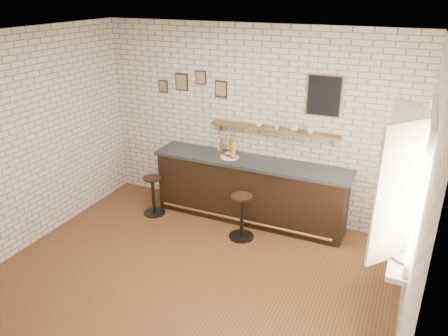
{
  "coord_description": "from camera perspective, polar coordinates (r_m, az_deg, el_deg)",
  "views": [
    {
      "loc": [
        2.31,
        -4.13,
        3.5
      ],
      "look_at": [
        0.04,
        0.9,
        1.17
      ],
      "focal_mm": 35.0,
      "sensor_mm": 36.0,
      "label": 1
    }
  ],
  "objects": [
    {
      "name": "back_wall_decor",
      "position": [
        6.62,
        5.43,
        10.06
      ],
      "size": [
        2.96,
        0.02,
        0.56
      ],
      "color": "black",
      "rests_on": "ground"
    },
    {
      "name": "ground",
      "position": [
        5.88,
        -4.05,
        -13.7
      ],
      "size": [
        5.0,
        5.0,
        0.0
      ],
      "primitive_type": "plane",
      "color": "brown",
      "rests_on": "ground"
    },
    {
      "name": "shelf_cup_c",
      "position": [
        6.53,
        9.12,
        5.21
      ],
      "size": [
        0.13,
        0.13,
        0.1
      ],
      "primitive_type": "imported",
      "rotation": [
        0.0,
        0.0,
        1.57
      ],
      "color": "white",
      "rests_on": "wall_shelf"
    },
    {
      "name": "shelf_cup_b",
      "position": [
        6.61,
        6.9,
        5.45
      ],
      "size": [
        0.12,
        0.12,
        0.08
      ],
      "primitive_type": "imported",
      "rotation": [
        0.0,
        0.0,
        1.22
      ],
      "color": "white",
      "rests_on": "wall_shelf"
    },
    {
      "name": "shelf_cup_d",
      "position": [
        6.48,
        11.23,
        4.9
      ],
      "size": [
        0.14,
        0.14,
        0.1
      ],
      "primitive_type": "imported",
      "rotation": [
        0.0,
        0.0,
        0.39
      ],
      "color": "white",
      "rests_on": "wall_shelf"
    },
    {
      "name": "bitters_bottle_white",
      "position": [
        7.06,
        -0.61,
        3.07
      ],
      "size": [
        0.06,
        0.06,
        0.24
      ],
      "color": "beige",
      "rests_on": "bar_counter"
    },
    {
      "name": "bitters_bottle_brown",
      "position": [
        7.05,
        -0.39,
        2.95
      ],
      "size": [
        0.07,
        0.07,
        0.22
      ],
      "color": "brown",
      "rests_on": "bar_counter"
    },
    {
      "name": "bar_stool_left",
      "position": [
        7.21,
        -9.23,
        -3.39
      ],
      "size": [
        0.38,
        0.38,
        0.65
      ],
      "color": "black",
      "rests_on": "ground"
    },
    {
      "name": "casement_window",
      "position": [
        4.8,
        22.91,
        -1.71
      ],
      "size": [
        0.4,
        1.3,
        1.56
      ],
      "color": "white",
      "rests_on": "ground"
    },
    {
      "name": "book_lower",
      "position": [
        4.9,
        21.75,
        -10.44
      ],
      "size": [
        0.23,
        0.28,
        0.02
      ],
      "primitive_type": "imported",
      "rotation": [
        0.0,
        0.0,
        -0.2
      ],
      "color": "tan",
      "rests_on": "window_sill"
    },
    {
      "name": "shelf_cup_a",
      "position": [
        6.69,
        4.6,
        5.78
      ],
      "size": [
        0.15,
        0.15,
        0.09
      ],
      "primitive_type": "imported",
      "rotation": [
        0.0,
        0.0,
        0.48
      ],
      "color": "white",
      "rests_on": "wall_shelf"
    },
    {
      "name": "condiment_bottle_yellow",
      "position": [
        6.97,
        1.3,
        2.66
      ],
      "size": [
        0.06,
        0.06,
        0.2
      ],
      "color": "gold",
      "rests_on": "bar_counter"
    },
    {
      "name": "bar_counter",
      "position": [
        6.91,
        3.38,
        -2.87
      ],
      "size": [
        3.1,
        0.65,
        1.01
      ],
      "color": "black",
      "rests_on": "ground"
    },
    {
      "name": "potato_chips",
      "position": [
        6.8,
        0.53,
        1.49
      ],
      "size": [
        0.26,
        0.19,
        0.0
      ],
      "color": "#EEB854",
      "rests_on": "sandwich_plate"
    },
    {
      "name": "book_upper",
      "position": [
        4.88,
        21.77,
        -10.31
      ],
      "size": [
        0.25,
        0.26,
        0.02
      ],
      "primitive_type": "imported",
      "rotation": [
        0.0,
        0.0,
        -0.69
      ],
      "color": "tan",
      "rests_on": "book_lower"
    },
    {
      "name": "window_sill",
      "position": [
        5.14,
        22.1,
        -9.43
      ],
      "size": [
        0.2,
        1.35,
        0.06
      ],
      "color": "white",
      "rests_on": "ground"
    },
    {
      "name": "ciabatta_sandwich",
      "position": [
        6.77,
        0.83,
        1.72
      ],
      "size": [
        0.23,
        0.17,
        0.07
      ],
      "color": "tan",
      "rests_on": "sandwich_plate"
    },
    {
      "name": "wall_shelf",
      "position": [
        6.64,
        6.45,
        4.99
      ],
      "size": [
        2.0,
        0.18,
        0.18
      ],
      "color": "brown",
      "rests_on": "ground"
    },
    {
      "name": "bitters_bottle_amber",
      "position": [
        6.97,
        0.98,
        2.99
      ],
      "size": [
        0.07,
        0.07,
        0.3
      ],
      "color": "#A2551A",
      "rests_on": "bar_counter"
    },
    {
      "name": "sandwich_plate",
      "position": [
        6.79,
        0.75,
        1.4
      ],
      "size": [
        0.28,
        0.28,
        0.01
      ],
      "primitive_type": "cylinder",
      "color": "white",
      "rests_on": "bar_counter"
    },
    {
      "name": "bar_stool_right",
      "position": [
        6.45,
        2.33,
        -6.18
      ],
      "size": [
        0.38,
        0.38,
        0.69
      ],
      "color": "black",
      "rests_on": "ground"
    }
  ]
}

